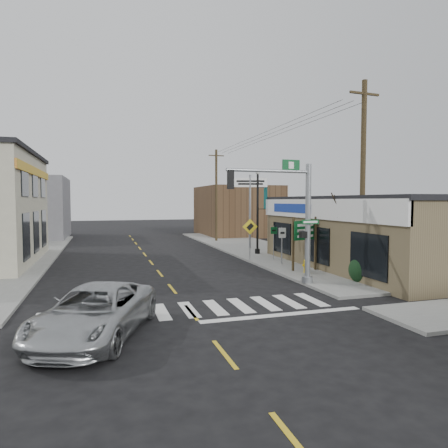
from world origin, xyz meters
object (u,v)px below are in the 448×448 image
object	(u,v)px
guide_sign	(305,236)
fire_hydrant	(306,265)
lamp_post	(258,206)
dance_center_sign	(250,192)
traffic_signal_pole	(295,210)
utility_pole_far	(216,194)
suv	(95,312)
bare_tree	(346,200)
utility_pole_near	(363,180)

from	to	relation	value
guide_sign	fire_hydrant	world-z (taller)	guide_sign
lamp_post	dance_center_sign	size ratio (longest dim) A/B	1.01
traffic_signal_pole	utility_pole_far	distance (m)	20.22
suv	fire_hydrant	xyz separation A→B (m)	(10.54, 6.84, -0.21)
suv	guide_sign	xyz separation A→B (m)	(10.88, 7.59, 1.29)
suv	bare_tree	bearing A→B (deg)	47.00
traffic_signal_pole	dance_center_sign	world-z (taller)	dance_center_sign
utility_pole_far	fire_hydrant	bearing A→B (deg)	-91.78
utility_pole_near	traffic_signal_pole	bearing A→B (deg)	163.55
fire_hydrant	bare_tree	distance (m)	4.02
suv	utility_pole_near	world-z (taller)	utility_pole_near
traffic_signal_pole	dance_center_sign	bearing A→B (deg)	74.83
utility_pole_far	bare_tree	bearing A→B (deg)	-86.49
lamp_post	dance_center_sign	world-z (taller)	lamp_post
utility_pole_near	utility_pole_far	distance (m)	20.80
lamp_post	fire_hydrant	bearing A→B (deg)	-72.79
fire_hydrant	traffic_signal_pole	bearing A→B (deg)	-128.92
traffic_signal_pole	lamp_post	bearing A→B (deg)	74.47
dance_center_sign	utility_pole_far	xyz separation A→B (m)	(-1.07, 6.23, -0.10)
lamp_post	bare_tree	xyz separation A→B (m)	(1.23, -9.00, 0.40)
fire_hydrant	lamp_post	bearing A→B (deg)	86.37
fire_hydrant	bare_tree	xyz separation A→B (m)	(1.74, -1.02, 3.48)
suv	guide_sign	world-z (taller)	guide_sign
suv	lamp_post	size ratio (longest dim) A/B	0.89
dance_center_sign	utility_pole_near	distance (m)	14.53
guide_sign	lamp_post	bearing A→B (deg)	69.26
guide_sign	utility_pole_near	bearing A→B (deg)	-94.62
bare_tree	utility_pole_near	world-z (taller)	utility_pole_near
lamp_post	dance_center_sign	xyz separation A→B (m)	(0.73, 3.64, 1.06)
dance_center_sign	fire_hydrant	bearing A→B (deg)	-80.46
bare_tree	utility_pole_far	bearing A→B (deg)	94.75
guide_sign	utility_pole_far	world-z (taller)	utility_pole_far
suv	utility_pole_far	world-z (taller)	utility_pole_far
traffic_signal_pole	utility_pole_near	distance (m)	3.49
utility_pole_near	fire_hydrant	bearing A→B (deg)	109.89
lamp_post	utility_pole_far	size ratio (longest dim) A/B	0.69
bare_tree	utility_pole_near	size ratio (longest dim) A/B	0.53
lamp_post	dance_center_sign	distance (m)	3.86
traffic_signal_pole	utility_pole_near	size ratio (longest dim) A/B	0.61
guide_sign	lamp_post	size ratio (longest dim) A/B	0.49
dance_center_sign	utility_pole_far	world-z (taller)	utility_pole_far
dance_center_sign	utility_pole_near	bearing A→B (deg)	-74.08
guide_sign	utility_pole_near	size ratio (longest dim) A/B	0.32
bare_tree	utility_pole_near	xyz separation A→B (m)	(-0.42, -1.89, 0.91)
utility_pole_near	utility_pole_far	world-z (taller)	utility_pole_near
traffic_signal_pole	bare_tree	bearing A→B (deg)	16.28
bare_tree	utility_pole_near	bearing A→B (deg)	-102.61
bare_tree	fire_hydrant	bearing A→B (deg)	149.57
fire_hydrant	lamp_post	distance (m)	8.57
guide_sign	dance_center_sign	size ratio (longest dim) A/B	0.50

